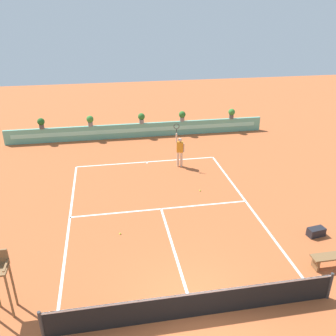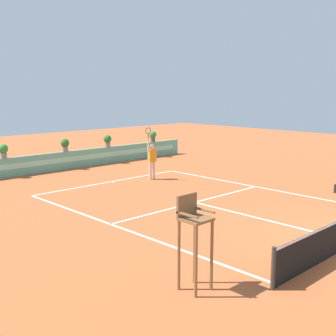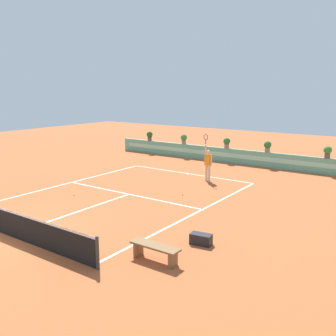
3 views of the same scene
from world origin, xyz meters
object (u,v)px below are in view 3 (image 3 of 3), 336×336
at_px(potted_plant_left, 184,138).
at_px(potted_plant_right, 268,146).
at_px(tennis_ball_near_baseline, 182,194).
at_px(bench_courtside, 155,249).
at_px(potted_plant_far_left, 150,135).
at_px(potted_plant_centre, 227,142).
at_px(gear_bag, 201,239).
at_px(tennis_ball_mid_court, 74,195).
at_px(tennis_player, 208,162).
at_px(potted_plant_far_right, 328,151).

bearing_deg(potted_plant_left, potted_plant_right, 0.00).
xyz_separation_m(tennis_ball_near_baseline, potted_plant_left, (-5.50, 8.62, 1.38)).
distance_m(bench_courtside, tennis_ball_near_baseline, 7.17).
xyz_separation_m(tennis_ball_near_baseline, potted_plant_far_left, (-8.70, 8.62, 1.38)).
bearing_deg(potted_plant_centre, potted_plant_far_left, 180.00).
bearing_deg(potted_plant_centre, potted_plant_left, 180.00).
xyz_separation_m(gear_bag, potted_plant_far_left, (-12.38, 13.17, 1.23)).
bearing_deg(potted_plant_far_left, potted_plant_centre, 0.00).
xyz_separation_m(tennis_ball_near_baseline, tennis_ball_mid_court, (-4.20, -3.07, 0.00)).
bearing_deg(bench_courtside, potted_plant_centre, 109.03).
height_order(gear_bag, potted_plant_right, potted_plant_right).
height_order(tennis_player, potted_plant_far_right, tennis_player).
distance_m(potted_plant_far_left, potted_plant_right, 9.60).
bearing_deg(potted_plant_centre, tennis_player, -73.76).
xyz_separation_m(potted_plant_centre, potted_plant_far_right, (6.56, 0.00, 0.00)).
distance_m(tennis_player, tennis_ball_near_baseline, 3.36).
height_order(bench_courtside, tennis_ball_near_baseline, bench_courtside).
distance_m(bench_courtside, tennis_ball_mid_court, 8.12).
distance_m(tennis_player, potted_plant_left, 7.47).
height_order(gear_bag, potted_plant_left, potted_plant_left).
bearing_deg(potted_plant_left, bench_courtside, -59.96).
height_order(tennis_ball_mid_court, potted_plant_far_left, potted_plant_far_left).
bearing_deg(tennis_ball_near_baseline, potted_plant_far_right, 62.10).
height_order(potted_plant_far_left, potted_plant_right, same).
xyz_separation_m(tennis_player, potted_plant_far_left, (-8.29, 5.45, 0.36)).
bearing_deg(bench_courtside, potted_plant_far_left, 128.35).
bearing_deg(tennis_player, tennis_ball_near_baseline, -82.73).
xyz_separation_m(gear_bag, potted_plant_centre, (-5.67, 13.17, 1.23)).
xyz_separation_m(bench_courtside, potted_plant_left, (-8.69, 15.03, 1.04)).
height_order(potted_plant_left, potted_plant_far_right, same).
xyz_separation_m(bench_courtside, gear_bag, (0.48, 1.86, -0.20)).
height_order(potted_plant_centre, potted_plant_right, same).
relative_size(tennis_player, tennis_ball_near_baseline, 38.01).
bearing_deg(potted_plant_right, tennis_player, -103.54).
relative_size(potted_plant_centre, potted_plant_right, 1.00).
bearing_deg(tennis_ball_mid_court, potted_plant_right, 66.42).
xyz_separation_m(potted_plant_far_left, potted_plant_right, (9.60, 0.00, 0.00)).
relative_size(potted_plant_far_left, potted_plant_far_right, 1.00).
bearing_deg(bench_courtside, potted_plant_left, 120.04).
height_order(tennis_ball_mid_court, potted_plant_right, potted_plant_right).
xyz_separation_m(gear_bag, tennis_ball_mid_court, (-7.87, 1.49, -0.15)).
relative_size(potted_plant_centre, potted_plant_left, 1.00).
distance_m(tennis_ball_mid_court, potted_plant_far_right, 14.67).
bearing_deg(potted_plant_far_right, tennis_player, -132.38).
height_order(gear_bag, tennis_ball_mid_court, gear_bag).
xyz_separation_m(gear_bag, tennis_ball_near_baseline, (-3.68, 4.55, -0.15)).
relative_size(bench_courtside, potted_plant_centre, 2.21).
xyz_separation_m(tennis_ball_near_baseline, potted_plant_far_right, (4.57, 8.62, 1.38)).
bearing_deg(potted_plant_left, potted_plant_far_left, 180.00).
height_order(tennis_player, potted_plant_far_left, tennis_player).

